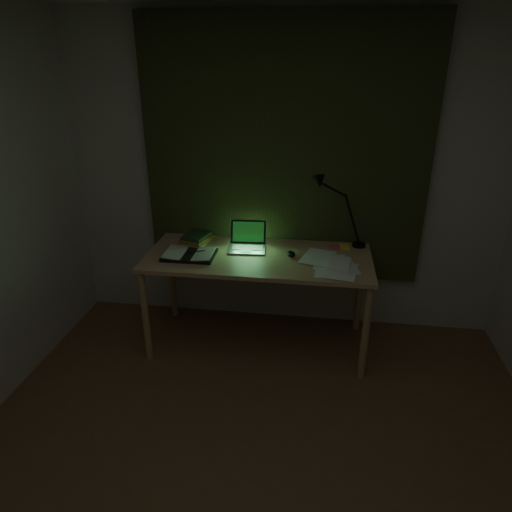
{
  "coord_description": "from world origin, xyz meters",
  "views": [
    {
      "loc": [
        0.28,
        -1.56,
        2.14
      ],
      "look_at": [
        -0.14,
        1.43,
        0.82
      ],
      "focal_mm": 32.0,
      "sensor_mm": 36.0,
      "label": 1
    }
  ],
  "objects": [
    {
      "name": "wall_back",
      "position": [
        0.0,
        2.0,
        1.25
      ],
      "size": [
        3.5,
        0.0,
        2.5
      ],
      "primitive_type": "cube",
      "color": "beige",
      "rests_on": "ground"
    },
    {
      "name": "curtain",
      "position": [
        0.0,
        1.96,
        1.45
      ],
      "size": [
        2.2,
        0.06,
        2.0
      ],
      "primitive_type": "cube",
      "color": "#2C3219",
      "rests_on": "wall_back"
    },
    {
      "name": "desk",
      "position": [
        -0.14,
        1.55,
        0.39
      ],
      "size": [
        1.69,
        0.74,
        0.77
      ],
      "primitive_type": null,
      "color": "tan",
      "rests_on": "floor"
    },
    {
      "name": "laptop",
      "position": [
        -0.24,
        1.64,
        0.87
      ],
      "size": [
        0.31,
        0.34,
        0.2
      ],
      "primitive_type": null,
      "rotation": [
        0.0,
        0.0,
        0.07
      ],
      "color": "silver",
      "rests_on": "desk"
    },
    {
      "name": "open_textbook",
      "position": [
        -0.65,
        1.47,
        0.79
      ],
      "size": [
        0.38,
        0.27,
        0.03
      ],
      "primitive_type": null,
      "rotation": [
        0.0,
        0.0,
        0.01
      ],
      "color": "silver",
      "rests_on": "desk"
    },
    {
      "name": "book_stack",
      "position": [
        -0.66,
        1.71,
        0.81
      ],
      "size": [
        0.22,
        0.25,
        0.09
      ],
      "primitive_type": null,
      "rotation": [
        0.0,
        0.0,
        -0.2
      ],
      "color": "silver",
      "rests_on": "desk"
    },
    {
      "name": "loose_papers",
      "position": [
        0.4,
        1.47,
        0.78
      ],
      "size": [
        0.41,
        0.42,
        0.02
      ],
      "primitive_type": null,
      "rotation": [
        0.0,
        0.0,
        -0.16
      ],
      "color": "white",
      "rests_on": "desk"
    },
    {
      "name": "mouse",
      "position": [
        0.1,
        1.58,
        0.79
      ],
      "size": [
        0.08,
        0.11,
        0.04
      ],
      "primitive_type": "ellipsoid",
      "rotation": [
        0.0,
        0.0,
        0.25
      ],
      "color": "black",
      "rests_on": "desk"
    },
    {
      "name": "sticky_yellow",
      "position": [
        0.5,
        1.8,
        0.78
      ],
      "size": [
        0.09,
        0.09,
        0.02
      ],
      "primitive_type": "cube",
      "rotation": [
        0.0,
        0.0,
        0.15
      ],
      "color": "yellow",
      "rests_on": "desk"
    },
    {
      "name": "sticky_pink",
      "position": [
        0.43,
        1.78,
        0.78
      ],
      "size": [
        0.09,
        0.09,
        0.02
      ],
      "primitive_type": "cube",
      "rotation": [
        0.0,
        0.0,
        0.23
      ],
      "color": "#E2586B",
      "rests_on": "desk"
    },
    {
      "name": "desk_lamp",
      "position": [
        0.62,
        1.85,
        1.06
      ],
      "size": [
        0.41,
        0.34,
        0.57
      ],
      "primitive_type": null,
      "rotation": [
        0.0,
        0.0,
        -0.11
      ],
      "color": "black",
      "rests_on": "desk"
    }
  ]
}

